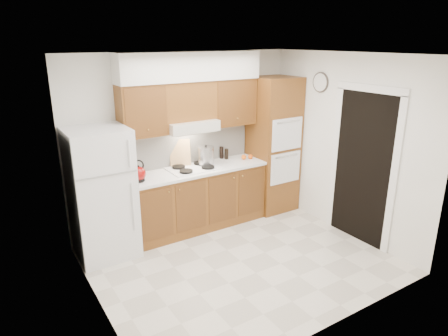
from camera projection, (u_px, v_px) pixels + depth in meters
name	position (u px, v px, depth m)	size (l,w,h in m)	color
floor	(241.00, 261.00, 5.21)	(3.60, 3.60, 0.00)	beige
ceiling	(244.00, 54.00, 4.41)	(3.60, 3.60, 0.00)	white
wall_back	(185.00, 141.00, 6.01)	(3.60, 0.02, 2.60)	white
wall_left	(91.00, 197.00, 3.89)	(0.02, 3.00, 2.60)	white
wall_right	(345.00, 146.00, 5.73)	(0.02, 3.00, 2.60)	white
fridge	(102.00, 194.00, 5.14)	(0.75, 0.72, 1.72)	white
base_cabinets	(197.00, 199.00, 6.05)	(2.11, 0.60, 0.90)	brown
countertop	(197.00, 170.00, 5.89)	(2.13, 0.62, 0.04)	white
backsplash	(187.00, 146.00, 6.04)	(2.11, 0.03, 0.56)	white
oven_cabinet	(273.00, 145.00, 6.55)	(0.70, 0.65, 2.20)	brown
upper_cab_left	(142.00, 110.00, 5.34)	(0.63, 0.33, 0.70)	brown
upper_cab_right	(231.00, 102.00, 6.07)	(0.73, 0.33, 0.70)	brown
range_hood	(190.00, 126.00, 5.73)	(0.75, 0.45, 0.15)	silver
upper_cab_over_hood	(188.00, 101.00, 5.67)	(0.75, 0.33, 0.55)	brown
soffit	(190.00, 66.00, 5.54)	(2.13, 0.36, 0.40)	silver
cooktop	(193.00, 168.00, 5.88)	(0.74, 0.50, 0.01)	white
doorway	(362.00, 169.00, 5.52)	(0.02, 0.90, 2.10)	black
wall_clock	(321.00, 82.00, 5.90)	(0.30, 0.30, 0.02)	#3F3833
kettle	(138.00, 174.00, 5.32)	(0.20, 0.20, 0.20)	maroon
cutting_board	(180.00, 153.00, 5.95)	(0.31, 0.02, 0.41)	tan
stock_pot	(206.00, 155.00, 5.99)	(0.24, 0.24, 0.25)	#AAAAAF
condiment_a	(209.00, 156.00, 6.12)	(0.06, 0.06, 0.21)	black
condiment_b	(221.00, 153.00, 6.36)	(0.06, 0.06, 0.19)	black
condiment_c	(227.00, 154.00, 6.32)	(0.06, 0.06, 0.17)	black
orange_near	(250.00, 157.00, 6.34)	(0.07, 0.07, 0.07)	#E04C0B
orange_far	(244.00, 157.00, 6.31)	(0.08, 0.08, 0.08)	orange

